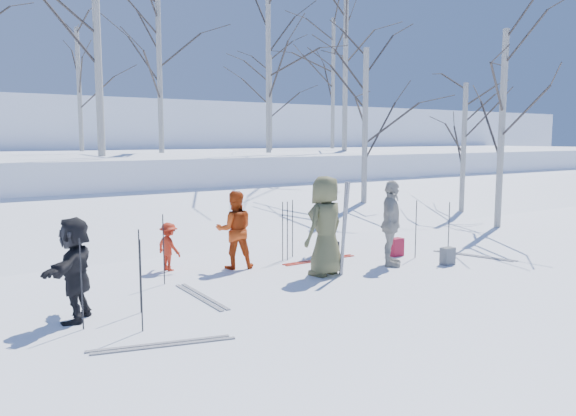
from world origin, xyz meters
TOP-DOWN VIEW (x-y plane):
  - ground at (0.00, 0.00)m, footprint 120.00×120.00m
  - snow_ramp at (0.00, 7.00)m, footprint 70.00×9.49m
  - snow_plateau at (0.00, 17.00)m, footprint 70.00×18.00m
  - far_hill at (0.00, 38.00)m, footprint 90.00×30.00m
  - skier_olive_center at (0.33, 0.64)m, footprint 1.12×0.88m
  - skier_red_north at (1.62, 2.34)m, footprint 0.78×0.72m
  - skier_redor_behind at (-0.90, 2.18)m, footprint 0.97×0.87m
  - skier_red_seated at (-2.15, 2.76)m, footprint 0.54×0.73m
  - skier_cream_east at (2.00, 0.50)m, footprint 1.10×1.08m
  - skier_grey_west at (-4.54, 0.49)m, footprint 1.20×1.49m
  - dog at (1.09, 1.28)m, footprint 0.31×0.55m
  - upright_ski_left at (0.60, 0.38)m, footprint 0.07×0.16m
  - upright_ski_right at (0.62, 0.40)m, footprint 0.09×0.23m
  - ski_pair_a at (-3.86, -1.24)m, footprint 1.16×2.00m
  - ski_pair_b at (1.05, 1.79)m, footprint 0.21×1.90m
  - ski_pair_c at (4.34, 0.13)m, footprint 1.28×2.01m
  - ski_pair_d at (-2.45, 0.57)m, footprint 0.26×1.91m
  - ski_pole_a at (3.41, 0.12)m, footprint 0.02×0.02m
  - ski_pole_b at (-3.89, -0.56)m, footprint 0.02×0.02m
  - ski_pole_c at (-3.61, 0.30)m, footprint 0.02×0.02m
  - ski_pole_d at (3.05, 0.77)m, footprint 0.02×0.02m
  - ski_pole_e at (-2.65, 1.75)m, footprint 0.02×0.02m
  - ski_pole_f at (0.33, 2.22)m, footprint 0.02×0.02m
  - ski_pole_g at (0.75, 2.44)m, footprint 0.02×0.02m
  - ski_pole_h at (0.45, 2.20)m, footprint 0.02×0.02m
  - ski_pole_i at (-4.57, 0.00)m, footprint 0.02×0.02m
  - backpack_red at (2.84, 1.18)m, footprint 0.32×0.22m
  - backpack_grey at (3.12, -0.12)m, footprint 0.30×0.20m
  - backpack_dark at (1.36, 1.78)m, footprint 0.34×0.24m
  - birch_plateau_a at (-0.49, 16.44)m, footprint 4.16×4.16m
  - birch_plateau_c at (1.31, 11.98)m, footprint 4.58×4.58m
  - birch_plateau_d at (7.24, 13.79)m, footprint 3.58×3.58m
  - birch_plateau_e at (-1.64, 9.29)m, footprint 6.00×6.00m
  - birch_plateau_f at (9.59, 11.32)m, footprint 6.23×6.23m
  - birch_plateau_g at (12.22, 15.52)m, footprint 5.32×5.32m
  - birch_plateau_j at (4.79, 9.99)m, footprint 4.56×4.56m
  - birch_edge_b at (8.51, 2.53)m, footprint 4.79×4.79m
  - birch_edge_c at (9.52, 4.74)m, footprint 3.85×3.85m
  - birch_edge_e at (6.14, 6.07)m, footprint 4.58×4.58m

SIDE VIEW (x-z plane):
  - ground at x=0.00m, z-range 0.00..0.00m
  - ski_pair_a at x=-3.86m, z-range 0.00..0.02m
  - ski_pair_b at x=1.05m, z-range 0.00..0.02m
  - ski_pair_c at x=4.34m, z-range 0.00..0.02m
  - ski_pair_d at x=-2.45m, z-range 0.00..0.02m
  - snow_ramp at x=0.00m, z-range -1.91..2.21m
  - backpack_grey at x=3.12m, z-range 0.00..0.38m
  - backpack_dark at x=1.36m, z-range 0.00..0.40m
  - backpack_red at x=2.84m, z-range 0.00..0.42m
  - dog at x=1.09m, z-range 0.00..0.44m
  - skier_red_seated at x=-2.15m, z-range 0.00..1.01m
  - ski_pole_a at x=3.41m, z-range 0.00..1.34m
  - ski_pole_b at x=-3.89m, z-range 0.00..1.34m
  - ski_pole_c at x=-3.61m, z-range 0.00..1.34m
  - ski_pole_d at x=3.05m, z-range 0.00..1.34m
  - ski_pole_e at x=-2.65m, z-range 0.00..1.34m
  - ski_pole_f at x=0.33m, z-range 0.00..1.34m
  - ski_pole_g at x=0.75m, z-range 0.00..1.34m
  - ski_pole_h at x=0.45m, z-range 0.00..1.34m
  - ski_pole_i at x=-4.57m, z-range 0.00..1.34m
  - skier_grey_west at x=-4.54m, z-range 0.00..1.59m
  - skier_redor_behind at x=-0.90m, z-range 0.00..1.65m
  - skier_red_north at x=1.62m, z-range 0.00..1.78m
  - skier_cream_east at x=2.00m, z-range 0.00..1.85m
  - upright_ski_left at x=0.60m, z-range 0.00..1.90m
  - upright_ski_right at x=0.62m, z-range 0.00..1.90m
  - snow_plateau at x=0.00m, z-range -0.10..2.10m
  - skier_olive_center at x=0.33m, z-range 0.00..2.01m
  - far_hill at x=0.00m, z-range -1.00..5.00m
  - birch_edge_c at x=9.52m, z-range 0.00..4.64m
  - birch_edge_e at x=6.14m, z-range 0.00..5.69m
  - birch_edge_b at x=8.51m, z-range 0.00..5.99m
  - birch_plateau_d at x=7.24m, z-range 2.20..6.45m
  - birch_plateau_a at x=-0.49m, z-range 2.20..7.28m
  - birch_plateau_j at x=4.79m, z-range 2.20..7.85m
  - birch_plateau_c at x=1.31m, z-range 2.20..7.89m
  - birch_plateau_g at x=12.22m, z-range 2.20..8.94m
  - birch_plateau_e at x=-1.64m, z-range 2.20..9.92m
  - birch_plateau_f at x=9.59m, z-range 2.20..10.24m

